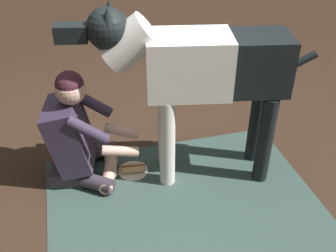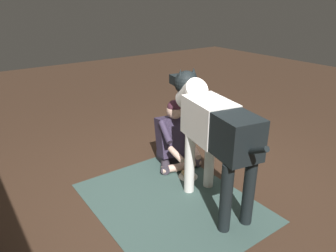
% 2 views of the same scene
% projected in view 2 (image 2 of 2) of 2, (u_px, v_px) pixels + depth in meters
% --- Properties ---
extents(ground_plane, '(15.78, 15.78, 0.00)m').
position_uv_depth(ground_plane, '(191.00, 186.00, 3.65)').
color(ground_plane, '#39271B').
extents(area_rug, '(1.88, 1.50, 0.01)m').
position_uv_depth(area_rug, '(171.00, 202.00, 3.36)').
color(area_rug, '#364D48').
rests_on(area_rug, ground).
extents(person_sitting_on_floor, '(0.72, 0.57, 0.87)m').
position_uv_depth(person_sitting_on_floor, '(175.00, 138.00, 4.02)').
color(person_sitting_on_floor, '#3E3641').
rests_on(person_sitting_on_floor, ground).
extents(large_dog, '(1.68, 0.54, 1.31)m').
position_uv_depth(large_dog, '(212.00, 126.00, 3.11)').
color(large_dog, white).
rests_on(large_dog, ground).
extents(hot_dog_on_plate, '(0.23, 0.23, 0.06)m').
position_uv_depth(hot_dog_on_plate, '(188.00, 175.00, 3.82)').
color(hot_dog_on_plate, silver).
rests_on(hot_dog_on_plate, ground).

